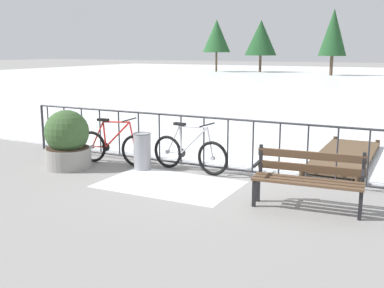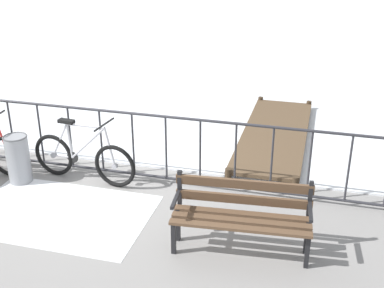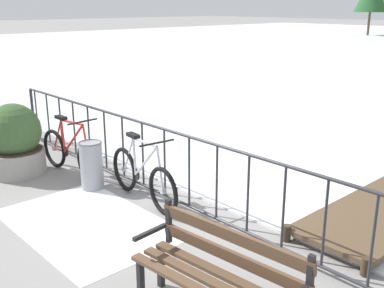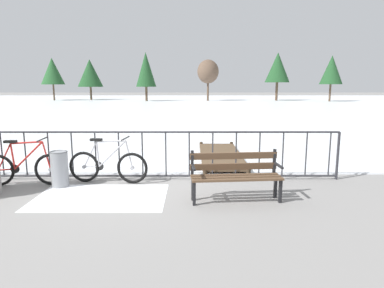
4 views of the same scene
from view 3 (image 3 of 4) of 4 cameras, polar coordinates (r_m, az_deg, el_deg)
ground_plane at (r=6.50m, az=-1.86°, el=-7.58°), size 160.00×160.00×0.00m
snow_patch at (r=6.15m, az=-12.71°, el=-9.48°), size 2.40×1.57×0.01m
railing_fence at (r=6.29m, az=-1.90°, el=-2.93°), size 9.06×0.06×1.07m
bicycle_near_railing at (r=6.54m, az=-6.11°, el=-4.02°), size 1.71×0.52×0.97m
bicycle_second at (r=7.79m, az=-14.64°, el=-1.05°), size 1.71×0.52×0.97m
park_bench at (r=4.10m, az=3.38°, el=-15.21°), size 1.64×0.62×0.89m
planter_with_shrub at (r=8.06m, az=-20.96°, el=0.33°), size 0.92×0.92×1.17m
trash_bin at (r=7.12m, az=-12.25°, el=-2.53°), size 0.35×0.35×0.73m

